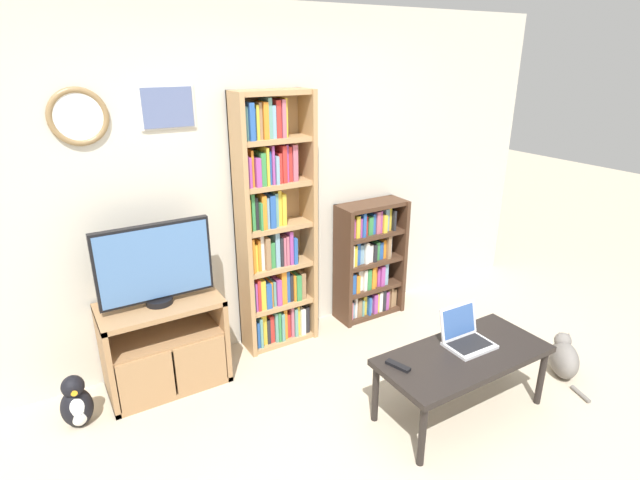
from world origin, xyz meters
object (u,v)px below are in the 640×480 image
(laptop, at_px, (465,335))
(television, at_px, (155,265))
(remote_near_laptop, at_px, (398,366))
(bookshelf_short, at_px, (368,262))
(tv_stand, at_px, (165,345))
(coffee_table, at_px, (463,359))
(cat, at_px, (564,358))
(penguin_figurine, at_px, (76,404))
(bookshelf_tall, at_px, (273,232))

(laptop, bearing_deg, television, 145.14)
(television, relative_size, remote_near_laptop, 4.55)
(remote_near_laptop, bearing_deg, laptop, -19.56)
(laptop, relative_size, remote_near_laptop, 1.85)
(television, distance_m, remote_near_laptop, 1.70)
(bookshelf_short, bearing_deg, tv_stand, -176.06)
(bookshelf_short, height_order, laptop, bookshelf_short)
(bookshelf_short, xyz_separation_m, coffee_table, (-0.27, -1.41, -0.11))
(cat, relative_size, penguin_figurine, 1.36)
(tv_stand, relative_size, laptop, 2.66)
(tv_stand, xyz_separation_m, bookshelf_short, (1.84, 0.13, 0.18))
(television, relative_size, bookshelf_tall, 0.37)
(bookshelf_short, height_order, remote_near_laptop, bookshelf_short)
(tv_stand, distance_m, bookshelf_tall, 1.13)
(remote_near_laptop, distance_m, cat, 1.48)
(bookshelf_short, bearing_deg, remote_near_laptop, -119.09)
(bookshelf_tall, relative_size, bookshelf_short, 1.91)
(remote_near_laptop, bearing_deg, penguin_figurine, 130.50)
(tv_stand, xyz_separation_m, coffee_table, (1.57, -1.29, 0.08))
(coffee_table, relative_size, cat, 2.32)
(bookshelf_short, height_order, penguin_figurine, bookshelf_short)
(remote_near_laptop, bearing_deg, coffee_table, -30.04)
(tv_stand, height_order, laptop, laptop)
(coffee_table, bearing_deg, bookshelf_tall, 114.36)
(bookshelf_short, distance_m, cat, 1.71)
(bookshelf_tall, bearing_deg, coffee_table, -65.64)
(laptop, distance_m, remote_near_laptop, 0.55)
(remote_near_laptop, bearing_deg, bookshelf_tall, 79.99)
(laptop, relative_size, cat, 0.62)
(laptop, bearing_deg, penguin_figurine, 155.79)
(television, relative_size, coffee_table, 0.66)
(television, xyz_separation_m, cat, (2.55, -1.39, -0.80))
(coffee_table, bearing_deg, penguin_figurine, 152.04)
(television, xyz_separation_m, penguin_figurine, (-0.61, -0.13, -0.78))
(remote_near_laptop, height_order, penguin_figurine, remote_near_laptop)
(penguin_figurine, bearing_deg, laptop, -25.37)
(bookshelf_short, bearing_deg, bookshelf_tall, 179.41)
(bookshelf_tall, distance_m, remote_near_laptop, 1.43)
(coffee_table, relative_size, penguin_figurine, 3.16)
(coffee_table, xyz_separation_m, penguin_figurine, (-2.19, 1.16, -0.24))
(bookshelf_short, relative_size, coffee_table, 0.92)
(television, distance_m, bookshelf_tall, 0.94)
(coffee_table, bearing_deg, laptop, 44.26)
(bookshelf_short, bearing_deg, coffee_table, -100.82)
(bookshelf_short, xyz_separation_m, laptop, (-0.18, -1.33, 0.00))
(tv_stand, xyz_separation_m, television, (0.00, 0.00, 0.61))
(bookshelf_tall, height_order, bookshelf_short, bookshelf_tall)
(television, height_order, laptop, television)
(tv_stand, xyz_separation_m, remote_near_laptop, (1.11, -1.19, 0.13))
(tv_stand, xyz_separation_m, penguin_figurine, (-0.61, -0.13, -0.16))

